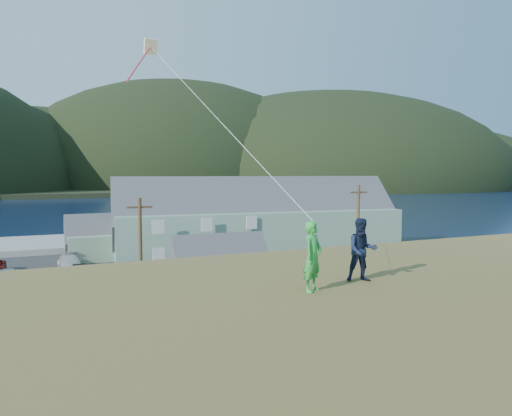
% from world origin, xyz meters
% --- Properties ---
extents(ground, '(900.00, 900.00, 0.00)m').
position_xyz_m(ground, '(0.00, 0.00, 0.00)').
color(ground, '#0A1638').
rests_on(ground, ground).
extents(grass_strip, '(110.00, 8.00, 0.10)m').
position_xyz_m(grass_strip, '(0.00, -2.00, 0.05)').
color(grass_strip, '#4C3D19').
rests_on(grass_strip, ground).
extents(waterfront_lot, '(72.00, 36.00, 0.12)m').
position_xyz_m(waterfront_lot, '(0.00, 17.00, 0.06)').
color(waterfront_lot, '#28282B').
rests_on(waterfront_lot, ground).
extents(wharf, '(26.00, 14.00, 0.90)m').
position_xyz_m(wharf, '(-6.00, 40.00, 0.45)').
color(wharf, gray).
rests_on(wharf, ground).
extents(far_shore, '(900.00, 320.00, 2.00)m').
position_xyz_m(far_shore, '(0.00, 330.00, 1.00)').
color(far_shore, black).
rests_on(far_shore, ground).
extents(far_hills, '(760.00, 265.00, 143.00)m').
position_xyz_m(far_hills, '(35.59, 279.38, 2.00)').
color(far_hills, black).
rests_on(far_hills, ground).
extents(lodge, '(34.36, 12.29, 11.85)m').
position_xyz_m(lodge, '(14.99, 21.43, 4.56)').
color(lodge, gray).
rests_on(lodge, waterfront_lot).
extents(shed_white, '(7.98, 5.47, 6.23)m').
position_xyz_m(shed_white, '(5.24, 6.97, 2.40)').
color(shed_white, silver).
rests_on(shed_white, waterfront_lot).
extents(shed_palegreen_far, '(9.89, 5.78, 6.56)m').
position_xyz_m(shed_palegreen_far, '(-1.65, 28.15, 2.52)').
color(shed_palegreen_far, gray).
rests_on(shed_palegreen_far, waterfront_lot).
extents(utility_poles, '(32.55, 0.24, 9.29)m').
position_xyz_m(utility_poles, '(-1.64, 1.50, 4.62)').
color(utility_poles, '#47331E').
rests_on(utility_poles, waterfront_lot).
extents(parked_cars, '(23.19, 12.40, 1.55)m').
position_xyz_m(parked_cars, '(-9.67, 20.50, 0.86)').
color(parked_cars, slate).
rests_on(parked_cars, waterfront_lot).
extents(kite_flyer_green, '(0.78, 0.71, 1.79)m').
position_xyz_m(kite_flyer_green, '(-0.85, -18.33, 8.09)').
color(kite_flyer_green, green).
rests_on(kite_flyer_green, hillside).
extents(kite_flyer_navy, '(1.03, 0.93, 1.75)m').
position_xyz_m(kite_flyer_navy, '(0.95, -17.93, 8.08)').
color(kite_flyer_navy, '#121B33').
rests_on(kite_flyer_navy, hillside).
extents(kite_rig, '(1.96, 3.89, 9.73)m').
position_xyz_m(kite_rig, '(-3.54, -11.31, 14.59)').
color(kite_rig, '#F9EDBD').
rests_on(kite_rig, ground).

